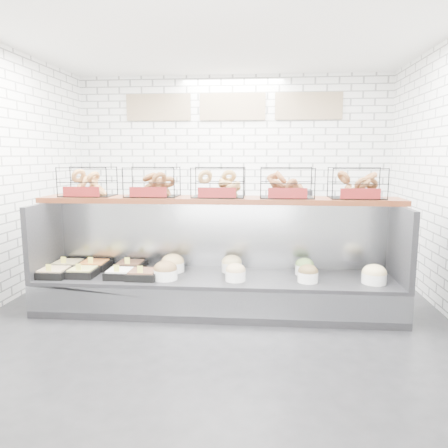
# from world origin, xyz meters

# --- Properties ---
(ground) EXTENTS (5.50, 5.50, 0.00)m
(ground) POSITION_xyz_m (0.00, 0.00, 0.00)
(ground) COLOR black
(ground) RESTS_ON ground
(room_shell) EXTENTS (5.02, 5.51, 3.01)m
(room_shell) POSITION_xyz_m (0.00, 0.60, 2.06)
(room_shell) COLOR white
(room_shell) RESTS_ON ground
(display_case) EXTENTS (4.00, 0.90, 1.20)m
(display_case) POSITION_xyz_m (-0.03, 0.34, 0.33)
(display_case) COLOR black
(display_case) RESTS_ON ground
(bagel_shelf) EXTENTS (4.10, 0.50, 0.40)m
(bagel_shelf) POSITION_xyz_m (-0.00, 0.52, 1.38)
(bagel_shelf) COLOR #4C2010
(bagel_shelf) RESTS_ON display_case
(prep_counter) EXTENTS (4.00, 0.60, 1.20)m
(prep_counter) POSITION_xyz_m (-0.01, 2.43, 0.47)
(prep_counter) COLOR #93969B
(prep_counter) RESTS_ON ground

